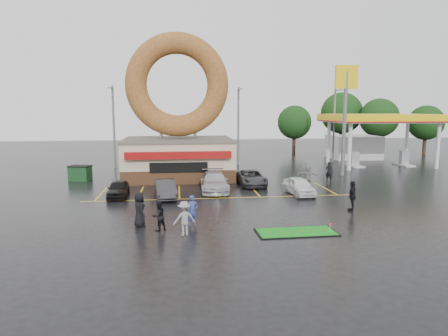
{
  "coord_description": "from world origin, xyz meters",
  "views": [
    {
      "loc": [
        -3.06,
        -25.13,
        6.51
      ],
      "look_at": [
        0.29,
        3.62,
        2.2
      ],
      "focal_mm": 32.0,
      "sensor_mm": 36.0,
      "label": 1
    }
  ],
  "objects": [
    {
      "name": "car_grey",
      "position": [
        3.17,
        8.0,
        0.65
      ],
      "size": [
        2.17,
        4.69,
        1.3
      ],
      "primitive_type": "imported",
      "rotation": [
        0.0,
        0.0,
        -0.0
      ],
      "color": "#323235",
      "rests_on": "ground"
    },
    {
      "name": "streetlight_left",
      "position": [
        -10.0,
        19.92,
        4.78
      ],
      "size": [
        0.4,
        2.21,
        9.0
      ],
      "color": "slate",
      "rests_on": "ground"
    },
    {
      "name": "tree_far_a",
      "position": [
        26.0,
        30.0,
        5.18
      ],
      "size": [
        5.6,
        5.6,
        8.0
      ],
      "color": "#332114",
      "rests_on": "ground"
    },
    {
      "name": "car_silver",
      "position": [
        -0.21,
        6.0,
        0.76
      ],
      "size": [
        2.31,
        5.29,
        1.52
      ],
      "primitive_type": "imported",
      "rotation": [
        0.0,
        0.0,
        -0.04
      ],
      "color": "#B7B8BC",
      "rests_on": "ground"
    },
    {
      "name": "ground",
      "position": [
        0.0,
        0.0,
        0.0
      ],
      "size": [
        120.0,
        120.0,
        0.0
      ],
      "primitive_type": "plane",
      "color": "black",
      "rests_on": "ground"
    },
    {
      "name": "dumpster",
      "position": [
        -11.96,
        12.1,
        0.65
      ],
      "size": [
        2.04,
        1.61,
        1.3
      ],
      "primitive_type": "cube",
      "rotation": [
        0.0,
        0.0,
        -0.25
      ],
      "color": "#1A4421",
      "rests_on": "ground"
    },
    {
      "name": "donut_shop",
      "position": [
        -3.0,
        12.97,
        4.46
      ],
      "size": [
        10.2,
        8.7,
        13.5
      ],
      "color": "#472B19",
      "rests_on": "ground"
    },
    {
      "name": "tree_far_b",
      "position": [
        32.0,
        28.0,
        4.53
      ],
      "size": [
        4.9,
        4.9,
        7.0
      ],
      "color": "#332114",
      "rests_on": "ground"
    },
    {
      "name": "tree_far_c",
      "position": [
        22.0,
        34.0,
        5.84
      ],
      "size": [
        6.3,
        6.3,
        9.0
      ],
      "color": "#332114",
      "rests_on": "ground"
    },
    {
      "name": "streetlight_mid",
      "position": [
        4.0,
        20.92,
        4.78
      ],
      "size": [
        0.4,
        2.21,
        9.0
      ],
      "color": "slate",
      "rests_on": "ground"
    },
    {
      "name": "tree_far_d",
      "position": [
        14.0,
        32.0,
        4.53
      ],
      "size": [
        4.9,
        4.9,
        7.0
      ],
      "color": "#332114",
      "rests_on": "ground"
    },
    {
      "name": "person_blackjkt",
      "position": [
        -4.14,
        -4.07,
        0.8
      ],
      "size": [
        0.99,
        0.96,
        1.61
      ],
      "primitive_type": "imported",
      "rotation": [
        0.0,
        0.0,
        3.79
      ],
      "color": "black",
      "rests_on": "ground"
    },
    {
      "name": "person_cameraman",
      "position": [
        7.98,
        -1.3,
        0.98
      ],
      "size": [
        0.88,
        1.25,
        1.96
      ],
      "primitive_type": "imported",
      "rotation": [
        0.0,
        0.0,
        -1.96
      ],
      "color": "black",
      "rests_on": "ground"
    },
    {
      "name": "streetlight_right",
      "position": [
        16.0,
        21.92,
        4.78
      ],
      "size": [
        0.4,
        2.21,
        9.0
      ],
      "color": "slate",
      "rests_on": "ground"
    },
    {
      "name": "car_black",
      "position": [
        -7.51,
        4.67,
        0.62
      ],
      "size": [
        1.61,
        3.72,
        1.25
      ],
      "primitive_type": "imported",
      "rotation": [
        0.0,
        0.0,
        0.04
      ],
      "color": "black",
      "rests_on": "ground"
    },
    {
      "name": "gas_station",
      "position": [
        20.0,
        20.94,
        3.7
      ],
      "size": [
        12.3,
        13.65,
        5.9
      ],
      "color": "silver",
      "rests_on": "ground"
    },
    {
      "name": "person_walker_near",
      "position": [
        7.73,
        6.76,
        0.96
      ],
      "size": [
        1.87,
        1.2,
        1.92
      ],
      "primitive_type": "imported",
      "rotation": [
        0.0,
        0.0,
        2.76
      ],
      "color": "gray",
      "rests_on": "ground"
    },
    {
      "name": "person_hoodie",
      "position": [
        -2.79,
        -5.06,
        0.9
      ],
      "size": [
        1.3,
        0.96,
        1.81
      ],
      "primitive_type": "imported",
      "rotation": [
        0.0,
        0.0,
        3.41
      ],
      "color": "gray",
      "rests_on": "ground"
    },
    {
      "name": "car_dgrey",
      "position": [
        -4.02,
        3.91,
        0.66
      ],
      "size": [
        1.86,
        4.15,
        1.32
      ],
      "primitive_type": "imported",
      "rotation": [
        0.0,
        0.0,
        0.12
      ],
      "color": "#2E2E31",
      "rests_on": "ground"
    },
    {
      "name": "person_blue",
      "position": [
        -2.29,
        -3.39,
        0.87
      ],
      "size": [
        0.73,
        0.58,
        1.74
      ],
      "primitive_type": "imported",
      "rotation": [
        0.0,
        0.0,
        0.3
      ],
      "color": "navy",
      "rests_on": "ground"
    },
    {
      "name": "person_walker_far",
      "position": [
        10.48,
        9.06,
        0.9
      ],
      "size": [
        0.78,
        0.74,
        1.8
      ],
      "primitive_type": "imported",
      "rotation": [
        0.0,
        0.0,
        2.49
      ],
      "color": "black",
      "rests_on": "ground"
    },
    {
      "name": "person_bystander",
      "position": [
        -5.23,
        -3.23,
        0.98
      ],
      "size": [
        0.96,
        1.13,
        1.95
      ],
      "primitive_type": "imported",
      "rotation": [
        0.0,
        0.0,
        1.99
      ],
      "color": "black",
      "rests_on": "ground"
    },
    {
      "name": "car_white",
      "position": [
        6.13,
        3.96,
        0.66
      ],
      "size": [
        1.86,
        3.99,
        1.32
      ],
      "primitive_type": "imported",
      "rotation": [
        0.0,
        0.0,
        0.08
      ],
      "color": "white",
      "rests_on": "ground"
    },
    {
      "name": "shell_sign",
      "position": [
        13.0,
        12.0,
        7.38
      ],
      "size": [
        2.2,
        0.36,
        10.6
      ],
      "color": "slate",
      "rests_on": "ground"
    },
    {
      "name": "putting_green",
      "position": [
        3.11,
        -5.31,
        0.03
      ],
      "size": [
        4.29,
        1.93,
        0.53
      ],
      "color": "black",
      "rests_on": "ground"
    }
  ]
}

